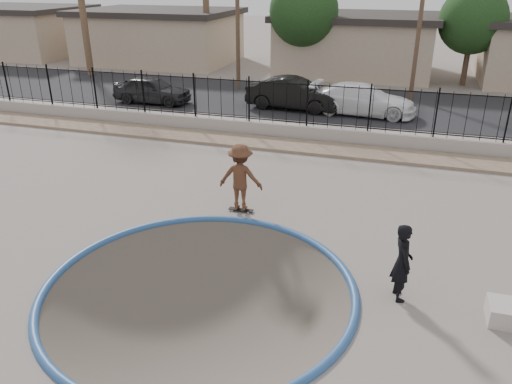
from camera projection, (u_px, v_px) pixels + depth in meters
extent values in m
cube|color=#6F655C|center=(313.00, 152.00, 22.86)|extent=(120.00, 120.00, 2.20)
torus|color=#295087|center=(200.00, 289.00, 11.06)|extent=(7.04, 7.04, 0.20)
cube|color=tan|center=(300.00, 146.00, 19.95)|extent=(42.00, 1.60, 0.11)
cube|color=#9E938B|center=(306.00, 133.00, 20.81)|extent=(42.00, 0.45, 0.60)
cube|color=black|center=(307.00, 123.00, 20.64)|extent=(40.00, 0.04, 0.03)
cube|color=black|center=(308.00, 85.00, 20.00)|extent=(40.00, 0.04, 0.04)
cube|color=black|center=(332.00, 103.00, 26.78)|extent=(90.00, 8.00, 0.04)
cube|color=tan|center=(21.00, 33.00, 41.97)|extent=(10.00, 8.00, 3.50)
cube|color=#2C2723|center=(16.00, 8.00, 41.18)|extent=(10.60, 8.60, 0.40)
cube|color=tan|center=(160.00, 39.00, 38.44)|extent=(11.00, 8.00, 3.50)
cube|color=#2C2723|center=(158.00, 12.00, 37.66)|extent=(11.60, 8.60, 0.40)
cube|color=tan|center=(356.00, 46.00, 34.38)|extent=(10.00, 8.00, 3.50)
cube|color=#2C2723|center=(358.00, 17.00, 33.59)|extent=(10.60, 8.60, 0.40)
cylinder|color=brown|center=(206.00, 3.00, 33.79)|extent=(0.44, 0.44, 9.00)
cylinder|color=#473323|center=(237.00, 9.00, 28.34)|extent=(0.24, 0.24, 9.00)
cylinder|color=#473323|center=(422.00, 8.00, 25.53)|extent=(0.24, 0.24, 9.50)
cylinder|color=#473323|center=(302.00, 56.00, 32.23)|extent=(0.34, 0.34, 3.00)
sphere|color=#143311|center=(304.00, 11.00, 31.14)|extent=(4.32, 4.32, 4.32)
cylinder|color=#473323|center=(466.00, 63.00, 30.45)|extent=(0.34, 0.34, 2.75)
sphere|color=#143311|center=(473.00, 20.00, 29.45)|extent=(3.96, 3.96, 3.96)
imported|color=brown|center=(241.00, 180.00, 14.26)|extent=(1.32, 0.82, 1.96)
cube|color=black|center=(241.00, 209.00, 14.64)|extent=(0.74, 0.19, 0.02)
cylinder|color=silver|center=(232.00, 210.00, 14.65)|extent=(0.05, 0.03, 0.05)
cylinder|color=silver|center=(234.00, 208.00, 14.78)|extent=(0.05, 0.03, 0.05)
cylinder|color=silver|center=(248.00, 213.00, 14.52)|extent=(0.05, 0.03, 0.05)
cylinder|color=silver|center=(250.00, 211.00, 14.64)|extent=(0.05, 0.03, 0.05)
imported|color=black|center=(402.00, 262.00, 10.44)|extent=(0.60, 0.74, 1.75)
imported|color=black|center=(152.00, 90.00, 26.40)|extent=(4.13, 1.68, 1.40)
imported|color=black|center=(294.00, 94.00, 25.15)|extent=(4.88, 2.08, 1.57)
imported|color=white|center=(363.00, 99.00, 24.24)|extent=(5.20, 2.39, 1.47)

